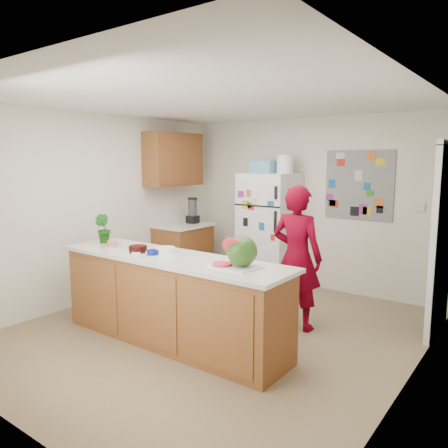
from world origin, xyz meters
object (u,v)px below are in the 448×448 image
Objects in this scene: cherry_bowl at (138,249)px; watermelon at (242,251)px; person at (297,257)px; refrigerator at (269,230)px.

watermelon is at bearing 4.56° from cherry_bowl.
person is 8.39× the size of cherry_bowl.
cherry_bowl is (-1.26, -0.10, -0.12)m from watermelon.
watermelon is 1.27m from cherry_bowl.
refrigerator is at bearing -48.54° from person.
person is at bearing 43.88° from cherry_bowl.
watermelon reaches higher than cherry_bowl.
person is 1.14m from watermelon.
cherry_bowl is at bearing 43.92° from person.
person is at bearing 90.49° from watermelon.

